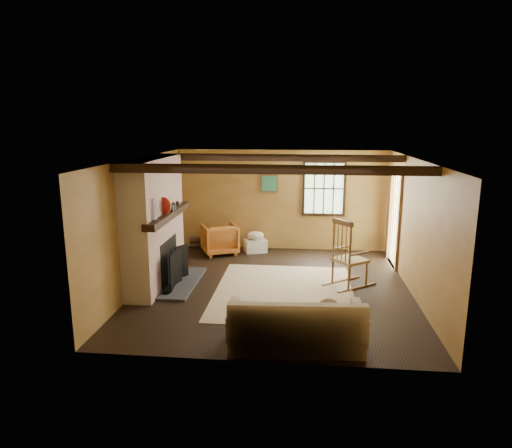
# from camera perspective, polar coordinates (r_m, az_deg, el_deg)

# --- Properties ---
(ground) EXTENTS (5.50, 5.50, 0.00)m
(ground) POSITION_cam_1_polar(r_m,az_deg,el_deg) (8.65, 2.23, -7.91)
(ground) COLOR black
(ground) RESTS_ON ground
(room_envelope) EXTENTS (5.02, 5.52, 2.44)m
(room_envelope) POSITION_cam_1_polar(r_m,az_deg,el_deg) (8.46, 3.93, 3.08)
(room_envelope) COLOR #AC7C3D
(room_envelope) RESTS_ON ground
(fireplace) EXTENTS (1.02, 2.30, 2.40)m
(fireplace) POSITION_cam_1_polar(r_m,az_deg,el_deg) (8.75, -12.42, -0.41)
(fireplace) COLOR #A54540
(fireplace) RESTS_ON ground
(rug) EXTENTS (2.50, 3.00, 0.01)m
(rug) POSITION_cam_1_polar(r_m,az_deg,el_deg) (8.45, 3.51, -8.41)
(rug) COLOR beige
(rug) RESTS_ON ground
(rocking_chair) EXTENTS (1.05, 0.96, 1.31)m
(rocking_chair) POSITION_cam_1_polar(r_m,az_deg,el_deg) (8.72, 11.45, -4.17)
(rocking_chair) COLOR tan
(rocking_chair) RESTS_ON ground
(sofa) EXTENTS (1.90, 0.93, 0.75)m
(sofa) POSITION_cam_1_polar(r_m,az_deg,el_deg) (6.41, 5.07, -12.92)
(sofa) COLOR beige
(sofa) RESTS_ON ground
(firewood_pile) EXTENTS (0.72, 0.13, 0.26)m
(firewood_pile) POSITION_cam_1_polar(r_m,az_deg,el_deg) (11.33, -6.49, -2.32)
(firewood_pile) COLOR brown
(firewood_pile) RESTS_ON ground
(laundry_basket) EXTENTS (0.60, 0.53, 0.30)m
(laundry_basket) POSITION_cam_1_polar(r_m,az_deg,el_deg) (10.90, -0.07, -2.73)
(laundry_basket) COLOR silver
(laundry_basket) RESTS_ON ground
(basket_pillow) EXTENTS (0.43, 0.35, 0.20)m
(basket_pillow) POSITION_cam_1_polar(r_m,az_deg,el_deg) (10.84, -0.07, -1.45)
(basket_pillow) COLOR beige
(basket_pillow) RESTS_ON laundry_basket
(armchair) EXTENTS (1.02, 1.03, 0.72)m
(armchair) POSITION_cam_1_polar(r_m,az_deg,el_deg) (10.74, -4.58, -1.86)
(armchair) COLOR #BF6026
(armchair) RESTS_ON ground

